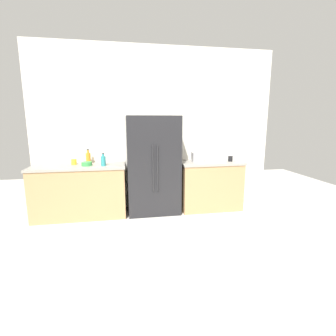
% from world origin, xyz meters
% --- Properties ---
extents(ground_plane, '(9.76, 9.76, 0.00)m').
position_xyz_m(ground_plane, '(0.00, 0.00, 0.00)').
color(ground_plane, beige).
extents(kitchen_back_panel, '(4.61, 0.10, 3.06)m').
position_xyz_m(kitchen_back_panel, '(0.00, 1.99, 1.53)').
color(kitchen_back_panel, silver).
rests_on(kitchen_back_panel, ground_plane).
extents(counter_left, '(1.60, 0.64, 0.93)m').
position_xyz_m(counter_left, '(-1.43, 1.62, 0.47)').
color(counter_left, tan).
rests_on(counter_left, ground_plane).
extents(counter_right, '(1.18, 0.64, 0.93)m').
position_xyz_m(counter_right, '(0.98, 1.62, 0.47)').
color(counter_right, tan).
rests_on(counter_right, ground_plane).
extents(refrigerator, '(0.94, 0.63, 1.78)m').
position_xyz_m(refrigerator, '(-0.12, 1.62, 0.89)').
color(refrigerator, black).
rests_on(refrigerator, ground_plane).
extents(toaster, '(0.21, 0.16, 0.17)m').
position_xyz_m(toaster, '(0.75, 1.69, 1.02)').
color(toaster, silver).
rests_on(toaster, counter_right).
extents(bottle_a, '(0.08, 0.08, 0.22)m').
position_xyz_m(bottle_a, '(-1.00, 1.52, 1.02)').
color(bottle_a, teal).
rests_on(bottle_a, counter_left).
extents(bottle_b, '(0.08, 0.08, 0.26)m').
position_xyz_m(bottle_b, '(-1.28, 1.80, 1.03)').
color(bottle_b, orange).
rests_on(bottle_b, counter_left).
extents(cup_a, '(0.09, 0.09, 0.10)m').
position_xyz_m(cup_a, '(1.36, 1.57, 0.98)').
color(cup_a, black).
rests_on(cup_a, counter_right).
extents(cup_b, '(0.09, 0.09, 0.10)m').
position_xyz_m(cup_b, '(-1.52, 1.73, 0.98)').
color(cup_b, yellow).
rests_on(cup_b, counter_left).
extents(bowl_a, '(0.18, 0.18, 0.07)m').
position_xyz_m(bowl_a, '(-1.28, 1.58, 0.96)').
color(bowl_a, green).
rests_on(bowl_a, counter_left).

